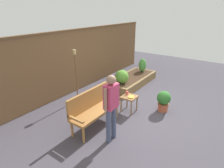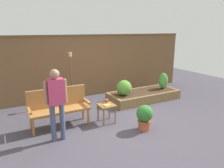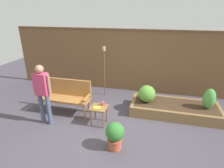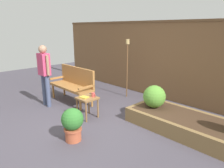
{
  "view_description": "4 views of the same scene",
  "coord_description": "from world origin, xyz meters",
  "views": [
    {
      "loc": [
        -4.49,
        -2.13,
        2.81
      ],
      "look_at": [
        0.02,
        1.06,
        0.55
      ],
      "focal_mm": 30.06,
      "sensor_mm": 36.0,
      "label": 1
    },
    {
      "loc": [
        -2.56,
        -4.26,
        2.33
      ],
      "look_at": [
        0.02,
        0.53,
        0.91
      ],
      "focal_mm": 33.75,
      "sensor_mm": 36.0,
      "label": 2
    },
    {
      "loc": [
        1.02,
        -3.64,
        2.74
      ],
      "look_at": [
        -0.1,
        0.79,
        0.9
      ],
      "focal_mm": 29.73,
      "sensor_mm": 36.0,
      "label": 3
    },
    {
      "loc": [
        3.17,
        -2.38,
        1.97
      ],
      "look_at": [
        -0.07,
        0.77,
        0.73
      ],
      "focal_mm": 33.02,
      "sensor_mm": 36.0,
      "label": 4
    }
  ],
  "objects": [
    {
      "name": "fence_back",
      "position": [
        0.0,
        2.6,
        1.09
      ],
      "size": [
        8.4,
        0.14,
        2.16
      ],
      "color": "brown",
      "rests_on": "ground_plane"
    },
    {
      "name": "person_by_bench",
      "position": [
        -1.62,
        -0.08,
        0.93
      ],
      "size": [
        0.47,
        0.2,
        1.56
      ],
      "color": "#475170",
      "rests_on": "ground_plane"
    },
    {
      "name": "tiki_torch",
      "position": [
        -0.66,
        1.94,
        1.14
      ],
      "size": [
        0.1,
        0.1,
        1.66
      ],
      "color": "brown",
      "rests_on": "ground_plane"
    },
    {
      "name": "potted_boxwood",
      "position": [
        0.3,
        -0.57,
        0.34
      ],
      "size": [
        0.39,
        0.39,
        0.61
      ],
      "color": "#B75638",
      "rests_on": "ground_plane"
    },
    {
      "name": "raised_planter_bed",
      "position": [
        1.6,
        1.21,
        0.15
      ],
      "size": [
        2.4,
        1.0,
        0.3
      ],
      "color": "olive",
      "rests_on": "ground_plane"
    },
    {
      "name": "shrub_far_corner",
      "position": [
        2.41,
        1.19,
        0.58
      ],
      "size": [
        0.31,
        0.31,
        0.56
      ],
      "color": "brown",
      "rests_on": "raised_planter_bed"
    },
    {
      "name": "book_on_table",
      "position": [
        -0.32,
        0.16,
        0.49
      ],
      "size": [
        0.2,
        0.18,
        0.02
      ],
      "primitive_type": "cube",
      "rotation": [
        0.0,
        0.0,
        0.19
      ],
      "color": "gold",
      "rests_on": "side_table"
    },
    {
      "name": "side_table",
      "position": [
        -0.3,
        0.23,
        0.4
      ],
      "size": [
        0.4,
        0.4,
        0.48
      ],
      "color": "olive",
      "rests_on": "ground_plane"
    },
    {
      "name": "garden_bench",
      "position": [
        -1.41,
        0.63,
        0.54
      ],
      "size": [
        1.44,
        0.48,
        0.94
      ],
      "color": "#A87038",
      "rests_on": "ground_plane"
    },
    {
      "name": "ground_plane",
      "position": [
        0.0,
        0.0,
        0.0
      ],
      "size": [
        14.0,
        14.0,
        0.0
      ],
      "primitive_type": "plane",
      "color": "#47424C"
    },
    {
      "name": "cup_on_table",
      "position": [
        -0.23,
        0.35,
        0.53
      ],
      "size": [
        0.12,
        0.08,
        0.1
      ],
      "color": "#CC4C47",
      "rests_on": "side_table"
    },
    {
      "name": "shrub_near_bench",
      "position": [
        0.8,
        1.19,
        0.54
      ],
      "size": [
        0.48,
        0.48,
        0.48
      ],
      "color": "brown",
      "rests_on": "raised_planter_bed"
    }
  ]
}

